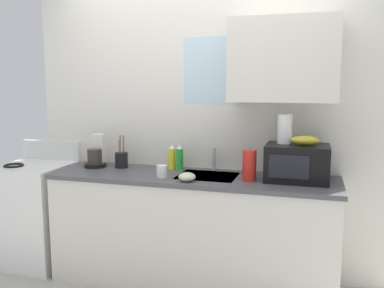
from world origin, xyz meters
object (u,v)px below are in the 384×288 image
object	(u,v)px
cereal_canister	(249,165)
coffee_maker	(97,155)
banana_bunch	(305,140)
dish_soap_bottle_green	(180,158)
paper_towel_roll	(285,129)
dish_soap_bottle_yellow	(172,157)
microwave	(297,163)
utensil_crock	(121,160)
stove_range	(36,213)
small_bowl	(187,177)
mug_white	(162,171)

from	to	relation	value
cereal_canister	coffee_maker	bearing A→B (deg)	173.35
banana_bunch	dish_soap_bottle_green	size ratio (longest dim) A/B	0.94
paper_towel_roll	dish_soap_bottle_green	world-z (taller)	paper_towel_roll
dish_soap_bottle_green	dish_soap_bottle_yellow	distance (m)	0.08
microwave	utensil_crock	distance (m)	1.47
stove_range	dish_soap_bottle_yellow	size ratio (longest dim) A/B	5.18
cereal_canister	small_bowl	distance (m)	0.47
dish_soap_bottle_green	dish_soap_bottle_yellow	size ratio (longest dim) A/B	1.02
stove_range	banana_bunch	bearing A→B (deg)	1.14
coffee_maker	dish_soap_bottle_yellow	size ratio (longest dim) A/B	1.34
coffee_maker	stove_range	bearing A→B (deg)	-169.76
microwave	mug_white	distance (m)	1.02
banana_bunch	cereal_canister	xyz separation A→B (m)	(-0.39, -0.10, -0.19)
stove_range	mug_white	world-z (taller)	stove_range
cereal_canister	mug_white	size ratio (longest dim) A/B	2.41
paper_towel_roll	dish_soap_bottle_yellow	world-z (taller)	paper_towel_roll
banana_bunch	dish_soap_bottle_yellow	world-z (taller)	banana_bunch
mug_white	stove_range	bearing A→B (deg)	173.60
paper_towel_roll	coffee_maker	distance (m)	1.62
stove_range	coffee_maker	world-z (taller)	coffee_maker
small_bowl	mug_white	bearing A→B (deg)	164.74
stove_range	paper_towel_roll	size ratio (longest dim) A/B	4.91
dish_soap_bottle_yellow	cereal_canister	world-z (taller)	cereal_canister
coffee_maker	cereal_canister	size ratio (longest dim) A/B	1.22
utensil_crock	mug_white	bearing A→B (deg)	-28.96
microwave	dish_soap_bottle_green	xyz separation A→B (m)	(-0.96, 0.13, -0.04)
stove_range	mug_white	distance (m)	1.38
cereal_canister	small_bowl	xyz separation A→B (m)	(-0.44, -0.15, -0.08)
paper_towel_roll	utensil_crock	xyz separation A→B (m)	(-1.37, 0.02, -0.31)
coffee_maker	banana_bunch	bearing A→B (deg)	-1.91
paper_towel_roll	mug_white	world-z (taller)	paper_towel_roll
paper_towel_roll	mug_white	size ratio (longest dim) A/B	2.32
cereal_canister	mug_white	distance (m)	0.67
cereal_canister	mug_white	xyz separation A→B (m)	(-0.66, -0.09, -0.07)
cereal_canister	utensil_crock	world-z (taller)	utensil_crock
dish_soap_bottle_green	small_bowl	xyz separation A→B (m)	(0.18, -0.38, -0.07)
small_bowl	cereal_canister	bearing A→B (deg)	18.86
cereal_canister	dish_soap_bottle_green	bearing A→B (deg)	159.94
stove_range	dish_soap_bottle_green	bearing A→B (deg)	7.45
microwave	dish_soap_bottle_green	world-z (taller)	microwave
dish_soap_bottle_green	mug_white	world-z (taller)	dish_soap_bottle_green
coffee_maker	dish_soap_bottle_yellow	bearing A→B (deg)	7.86
paper_towel_roll	small_bowl	size ratio (longest dim) A/B	1.69
stove_range	dish_soap_bottle_yellow	xyz separation A→B (m)	(1.24, 0.20, 0.54)
banana_bunch	stove_range	bearing A→B (deg)	-178.86
banana_bunch	paper_towel_roll	world-z (taller)	paper_towel_roll
dish_soap_bottle_green	banana_bunch	bearing A→B (deg)	-7.12
dish_soap_bottle_yellow	mug_white	size ratio (longest dim) A/B	2.20
dish_soap_bottle_yellow	utensil_crock	size ratio (longest dim) A/B	0.73
cereal_canister	small_bowl	size ratio (longest dim) A/B	1.76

